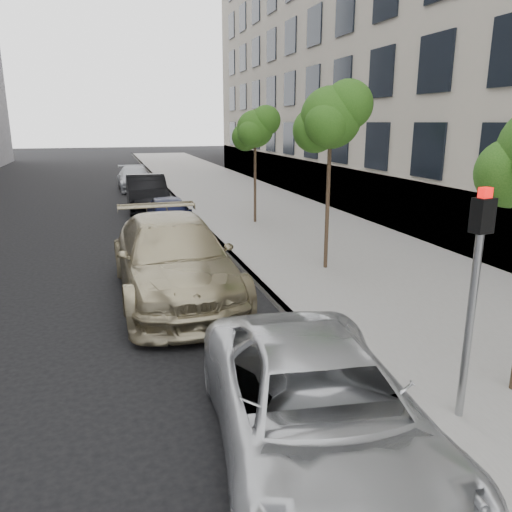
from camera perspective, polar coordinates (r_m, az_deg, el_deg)
name	(u,v)px	position (r m, az deg, el deg)	size (l,w,h in m)	color
sidewalk	(226,191)	(28.62, -3.47, 7.44)	(6.40, 72.00, 0.14)	gray
curb	(171,193)	(28.07, -9.74, 7.10)	(0.15, 72.00, 0.14)	#9E9B93
tree_mid	(332,117)	(12.82, 8.66, 15.38)	(1.82, 1.62, 4.72)	#38281C
tree_far	(256,129)	(18.91, -0.03, 14.34)	(1.71, 1.51, 4.32)	#38281C
signal_pole	(475,279)	(6.64, 23.75, -2.38)	(0.27, 0.22, 2.98)	#939699
minivan	(317,411)	(5.96, 7.04, -17.14)	(2.30, 4.99, 1.39)	silver
suv	(173,258)	(11.39, -9.43, -0.27)	(2.48, 6.10, 1.77)	tan
sedan_blue	(169,214)	(18.25, -9.87, 4.70)	(1.52, 3.77, 1.28)	black
sedan_black	(147,193)	(22.99, -12.39, 7.05)	(1.67, 4.79, 1.58)	black
sedan_rear	(135,178)	(30.25, -13.67, 8.61)	(1.89, 4.64, 1.35)	#B5B8BE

